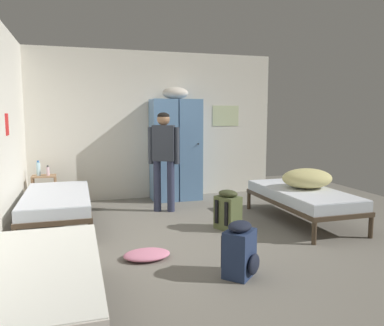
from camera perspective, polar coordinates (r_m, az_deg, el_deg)
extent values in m
plane|color=slate|center=(4.89, 0.91, -11.48)|extent=(8.43, 8.43, 0.00)
cube|color=silver|center=(7.22, -5.57, 5.61)|extent=(4.67, 0.06, 2.73)
cube|color=beige|center=(7.59, 5.08, 7.08)|extent=(0.55, 0.01, 0.40)
cube|color=red|center=(5.40, -26.05, 5.23)|extent=(0.01, 0.20, 0.28)
cube|color=#5B84B2|center=(6.96, -4.31, 1.92)|extent=(0.44, 0.52, 1.85)
cylinder|color=black|center=(6.71, -2.80, 2.80)|extent=(0.02, 0.03, 0.02)
cube|color=#5B84B2|center=(7.08, -0.67, 2.02)|extent=(0.44, 0.52, 1.85)
cylinder|color=black|center=(6.84, 0.95, 2.89)|extent=(0.02, 0.03, 0.02)
ellipsoid|color=beige|center=(7.00, -2.52, 10.44)|extent=(0.48, 0.36, 0.22)
cylinder|color=#99704C|center=(6.70, -22.85, -4.47)|extent=(0.03, 0.03, 0.55)
cylinder|color=#99704C|center=(6.67, -19.86, -4.38)|extent=(0.03, 0.03, 0.55)
cylinder|color=#99704C|center=(6.96, -22.63, -4.03)|extent=(0.03, 0.03, 0.55)
cylinder|color=#99704C|center=(6.94, -19.75, -3.94)|extent=(0.03, 0.03, 0.55)
cube|color=#99704C|center=(6.83, -21.24, -4.88)|extent=(0.38, 0.30, 0.02)
cube|color=#99704C|center=(6.77, -21.38, -1.84)|extent=(0.38, 0.30, 0.02)
cylinder|color=#473828|center=(4.87, -25.06, -10.55)|extent=(0.06, 0.06, 0.28)
cylinder|color=#473828|center=(4.82, -14.97, -10.29)|extent=(0.06, 0.06, 0.28)
cylinder|color=#473828|center=(6.64, -22.84, -5.78)|extent=(0.06, 0.06, 0.28)
cylinder|color=#473828|center=(6.60, -15.53, -5.54)|extent=(0.06, 0.06, 0.28)
cube|color=#473828|center=(5.67, -19.62, -6.03)|extent=(0.90, 1.90, 0.06)
cube|color=silver|center=(5.65, -19.67, -5.04)|extent=(0.87, 1.84, 0.14)
cube|color=silver|center=(5.63, -19.70, -4.30)|extent=(0.86, 1.82, 0.01)
cylinder|color=#473828|center=(4.13, -26.64, -13.85)|extent=(0.06, 0.06, 0.28)
cylinder|color=#473828|center=(4.07, -14.56, -13.62)|extent=(0.06, 0.06, 0.28)
cube|color=#473828|center=(3.16, -21.89, -16.84)|extent=(0.90, 1.90, 0.06)
cube|color=silver|center=(3.12, -21.98, -15.17)|extent=(0.87, 1.84, 0.14)
cube|color=white|center=(3.10, -22.05, -13.88)|extent=(0.86, 1.82, 0.01)
cylinder|color=#473828|center=(6.86, 14.92, -5.04)|extent=(0.06, 0.06, 0.28)
cylinder|color=#473828|center=(6.46, 8.54, -5.62)|extent=(0.06, 0.06, 0.28)
cylinder|color=#473828|center=(5.43, 25.28, -8.75)|extent=(0.06, 0.06, 0.28)
cylinder|color=#473828|center=(4.92, 17.89, -10.03)|extent=(0.06, 0.06, 0.28)
cube|color=#473828|center=(5.84, 16.21, -5.51)|extent=(0.90, 1.90, 0.06)
cube|color=silver|center=(5.82, 16.24, -4.55)|extent=(0.87, 1.84, 0.14)
cube|color=silver|center=(5.81, 16.27, -3.82)|extent=(0.86, 1.82, 0.01)
ellipsoid|color=#D1C67F|center=(5.89, 16.90, -2.21)|extent=(0.76, 0.62, 0.29)
cylinder|color=#2D334C|center=(6.19, -3.20, -3.50)|extent=(0.12, 0.12, 0.84)
cylinder|color=#2D334C|center=(6.22, -5.24, -3.46)|extent=(0.12, 0.12, 0.84)
cube|color=#333842|center=(6.11, -4.29, 3.01)|extent=(0.40, 0.32, 0.57)
cylinder|color=#333842|center=(6.08, -2.29, 2.62)|extent=(0.08, 0.08, 0.59)
cylinder|color=#333842|center=(6.15, -6.25, 2.63)|extent=(0.08, 0.08, 0.59)
sphere|color=#936B4C|center=(6.09, -4.32, 6.59)|extent=(0.20, 0.20, 0.20)
ellipsoid|color=black|center=(6.09, -4.32, 7.07)|extent=(0.19, 0.19, 0.11)
cylinder|color=#B2DBEA|center=(6.78, -22.09, -0.84)|extent=(0.06, 0.06, 0.22)
cylinder|color=#2666B2|center=(6.76, -22.14, 0.21)|extent=(0.03, 0.03, 0.03)
cylinder|color=beige|center=(6.71, -20.85, -1.18)|extent=(0.05, 0.05, 0.14)
cylinder|color=black|center=(6.70, -20.88, -0.45)|extent=(0.03, 0.03, 0.03)
cube|color=#566038|center=(5.30, 5.41, -7.45)|extent=(0.36, 0.39, 0.46)
ellipsoid|color=#383D23|center=(5.43, 6.44, -8.00)|extent=(0.18, 0.25, 0.20)
ellipsoid|color=#383D23|center=(5.23, 5.44, -4.59)|extent=(0.32, 0.35, 0.10)
cube|color=black|center=(5.14, 5.17, -7.65)|extent=(0.04, 0.06, 0.32)
cube|color=black|center=(5.25, 3.71, -7.31)|extent=(0.04, 0.06, 0.32)
cube|color=navy|center=(3.84, 7.14, -13.30)|extent=(0.40, 0.39, 0.46)
ellipsoid|color=black|center=(3.81, 9.27, -14.79)|extent=(0.23, 0.22, 0.20)
ellipsoid|color=black|center=(3.75, 7.21, -9.44)|extent=(0.36, 0.35, 0.10)
cube|color=black|center=(3.80, 4.69, -13.09)|extent=(0.05, 0.05, 0.32)
cube|color=black|center=(3.95, 5.80, -12.29)|extent=(0.05, 0.05, 0.32)
ellipsoid|color=pink|center=(4.32, -6.80, -13.51)|extent=(0.51, 0.37, 0.09)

